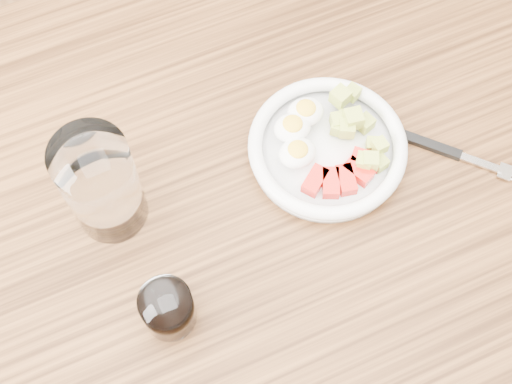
% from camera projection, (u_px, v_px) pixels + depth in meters
% --- Properties ---
extents(ground, '(4.00, 4.00, 0.00)m').
position_uv_depth(ground, '(262.00, 338.00, 1.62)').
color(ground, brown).
rests_on(ground, ground).
extents(dining_table, '(1.50, 0.90, 0.77)m').
position_uv_depth(dining_table, '(265.00, 233.00, 1.01)').
color(dining_table, brown).
rests_on(dining_table, ground).
extents(bowl, '(0.21, 0.21, 0.05)m').
position_uv_depth(bowl, '(326.00, 146.00, 0.93)').
color(bowl, white).
rests_on(bowl, dining_table).
extents(fork, '(0.15, 0.16, 0.01)m').
position_uv_depth(fork, '(446.00, 151.00, 0.95)').
color(fork, black).
rests_on(fork, dining_table).
extents(water_glass, '(0.09, 0.09, 0.16)m').
position_uv_depth(water_glass, '(101.00, 185.00, 0.84)').
color(water_glass, white).
rests_on(water_glass, dining_table).
extents(coffee_glass, '(0.06, 0.06, 0.07)m').
position_uv_depth(coffee_glass, '(168.00, 309.00, 0.83)').
color(coffee_glass, white).
rests_on(coffee_glass, dining_table).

